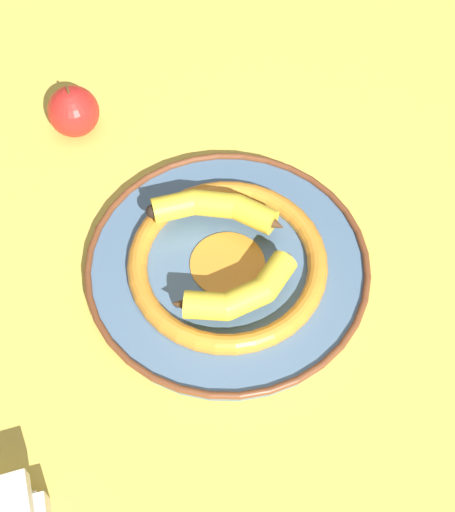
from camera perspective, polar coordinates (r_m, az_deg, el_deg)
ground_plane at (r=0.93m, az=-0.31°, el=-0.16°), size 2.80×2.80×0.00m
decorative_bowl at (r=0.91m, az=-0.00°, el=-0.70°), size 0.36×0.36×0.03m
banana_a at (r=0.85m, az=1.01°, el=-3.09°), size 0.14×0.11×0.03m
banana_b at (r=0.92m, az=-0.84°, el=3.83°), size 0.09×0.17×0.03m
apple at (r=1.06m, az=-12.22°, el=11.24°), size 0.07×0.07×0.09m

